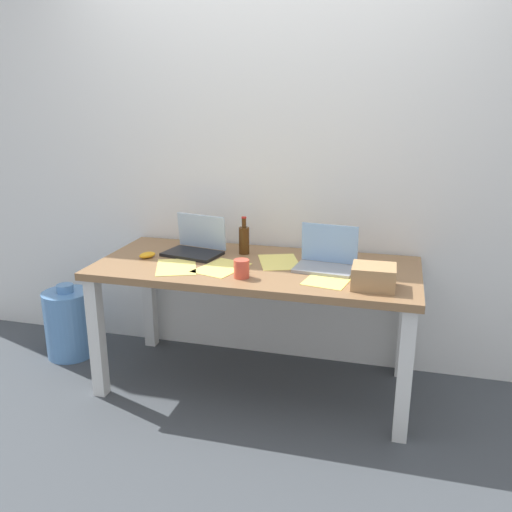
{
  "coord_description": "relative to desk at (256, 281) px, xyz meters",
  "views": [
    {
      "loc": [
        0.73,
        -2.73,
        1.64
      ],
      "look_at": [
        0.0,
        0.0,
        0.79
      ],
      "focal_mm": 37.96,
      "sensor_mm": 36.0,
      "label": 1
    }
  ],
  "objects": [
    {
      "name": "computer_mouse",
      "position": [
        -0.63,
        -0.04,
        0.11
      ],
      "size": [
        0.1,
        0.12,
        0.03
      ],
      "primitive_type": "ellipsoid",
      "rotation": [
        0.0,
        0.0,
        -0.57
      ],
      "color": "gold",
      "rests_on": "desk"
    },
    {
      "name": "back_wall",
      "position": [
        0.0,
        0.45,
        0.66
      ],
      "size": [
        5.2,
        0.08,
        2.6
      ],
      "primitive_type": "cube",
      "color": "white",
      "rests_on": "ground"
    },
    {
      "name": "laptop_left",
      "position": [
        -0.4,
        0.12,
        0.14
      ],
      "size": [
        0.36,
        0.28,
        0.22
      ],
      "color": "black",
      "rests_on": "desk"
    },
    {
      "name": "desk",
      "position": [
        0.0,
        0.0,
        0.0
      ],
      "size": [
        1.76,
        0.78,
        0.74
      ],
      "color": "olive",
      "rests_on": "ground"
    },
    {
      "name": "beer_bottle",
      "position": [
        -0.12,
        0.19,
        0.18
      ],
      "size": [
        0.06,
        0.06,
        0.22
      ],
      "color": "#47280F",
      "rests_on": "desk"
    },
    {
      "name": "coffee_mug",
      "position": [
        -0.02,
        -0.23,
        0.14
      ],
      "size": [
        0.08,
        0.08,
        0.09
      ],
      "primitive_type": "cylinder",
      "color": "#D84C38",
      "rests_on": "desk"
    },
    {
      "name": "paper_sheet_front_left",
      "position": [
        -0.41,
        -0.15,
        0.09
      ],
      "size": [
        0.3,
        0.35,
        0.0
      ],
      "primitive_type": "cube",
      "rotation": [
        0.0,
        0.0,
        0.38
      ],
      "color": "#F4E06B",
      "rests_on": "desk"
    },
    {
      "name": "paper_sheet_near_back",
      "position": [
        0.11,
        0.08,
        0.09
      ],
      "size": [
        0.3,
        0.35,
        0.0
      ],
      "primitive_type": "cube",
      "rotation": [
        0.0,
        0.0,
        0.36
      ],
      "color": "#F4E06B",
      "rests_on": "desk"
    },
    {
      "name": "paper_yellow_folder",
      "position": [
        -0.17,
        -0.1,
        0.09
      ],
      "size": [
        0.29,
        0.34,
        0.0
      ],
      "primitive_type": "cube",
      "rotation": [
        0.0,
        0.0,
        -0.29
      ],
      "color": "#F4E06B",
      "rests_on": "desk"
    },
    {
      "name": "paper_sheet_front_right",
      "position": [
        0.42,
        -0.13,
        0.09
      ],
      "size": [
        0.26,
        0.33,
        0.0
      ],
      "primitive_type": "cube",
      "rotation": [
        0.0,
        0.0,
        -0.18
      ],
      "color": "#F4E06B",
      "rests_on": "desk"
    },
    {
      "name": "laptop_right",
      "position": [
        0.38,
        0.03,
        0.15
      ],
      "size": [
        0.33,
        0.24,
        0.23
      ],
      "color": "gray",
      "rests_on": "desk"
    },
    {
      "name": "cardboard_box",
      "position": [
        0.64,
        -0.2,
        0.15
      ],
      "size": [
        0.21,
        0.18,
        0.11
      ],
      "primitive_type": "cube",
      "rotation": [
        0.0,
        0.0,
        0.02
      ],
      "color": "tan",
      "rests_on": "desk"
    },
    {
      "name": "ground_plane",
      "position": [
        0.0,
        0.0,
        -0.64
      ],
      "size": [
        8.0,
        8.0,
        0.0
      ],
      "primitive_type": "plane",
      "color": "#42474C"
    },
    {
      "name": "water_cooler_jug",
      "position": [
        -1.26,
        0.06,
        -0.42
      ],
      "size": [
        0.3,
        0.3,
        0.48
      ],
      "color": "#598CC6",
      "rests_on": "ground"
    }
  ]
}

